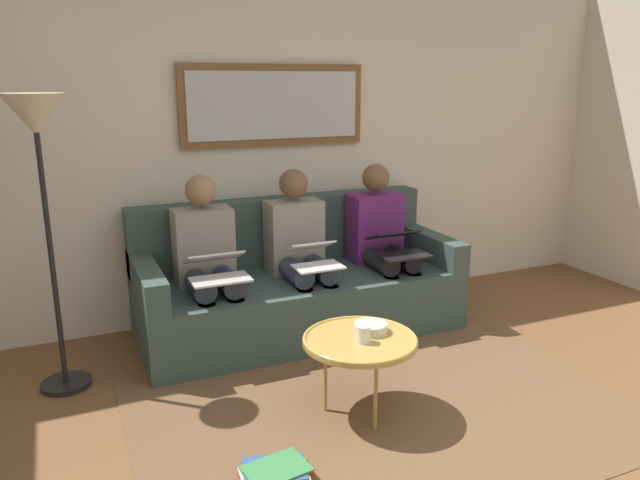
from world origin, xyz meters
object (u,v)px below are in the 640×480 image
object	(u,v)px
bowl	(370,328)
laptop_black	(398,244)
laptop_white	(313,255)
laptop_silver	(217,267)
coffee_table	(360,341)
person_middle	(299,248)
standing_lamp	(39,150)
person_right	(207,259)
cup	(363,334)
magazine_stack	(275,472)
person_left	(381,238)
framed_mirror	(274,105)
couch	(296,286)

from	to	relation	value
bowl	laptop_black	distance (m)	1.11
laptop_white	laptop_silver	xyz separation A→B (m)	(0.64, -0.00, -0.00)
coffee_table	person_middle	size ratio (longest dim) A/B	0.53
coffee_table	standing_lamp	xyz separation A→B (m)	(1.42, -0.95, 0.96)
coffee_table	person_right	world-z (taller)	person_right
cup	laptop_white	size ratio (longest dim) A/B	0.26
cup	person_right	bearing A→B (deg)	-67.03
laptop_white	magazine_stack	size ratio (longest dim) A/B	1.03
person_left	standing_lamp	distance (m)	2.33
framed_mirror	bowl	bearing A→B (deg)	88.62
laptop_silver	standing_lamp	world-z (taller)	standing_lamp
bowl	laptop_silver	world-z (taller)	laptop_silver
person_middle	magazine_stack	xyz separation A→B (m)	(0.72, 1.49, -0.58)
couch	framed_mirror	size ratio (longest dim) A/B	1.61
person_middle	person_right	bearing A→B (deg)	0.00
bowl	laptop_white	xyz separation A→B (m)	(-0.04, -0.86, 0.17)
couch	framed_mirror	xyz separation A→B (m)	(0.00, -0.39, 1.24)
couch	bowl	bearing A→B (deg)	88.16
couch	person_middle	xyz separation A→B (m)	(0.00, 0.07, 0.30)
coffee_table	person_right	bearing A→B (deg)	-65.95
couch	person_middle	bearing A→B (deg)	90.00
cup	laptop_black	distance (m)	1.24
coffee_table	laptop_silver	size ratio (longest dim) A/B	1.69
laptop_silver	person_left	bearing A→B (deg)	-169.47
magazine_stack	person_middle	bearing A→B (deg)	-115.85
couch	standing_lamp	xyz separation A→B (m)	(1.55, 0.27, 1.06)
coffee_table	laptop_white	xyz separation A→B (m)	(-0.13, -0.91, 0.21)
person_middle	person_right	world-z (taller)	same
couch	bowl	distance (m)	1.17
laptop_black	standing_lamp	bearing A→B (deg)	-0.97
person_left	person_right	world-z (taller)	same
laptop_silver	standing_lamp	bearing A→B (deg)	-2.45
laptop_white	person_right	bearing A→B (deg)	-20.50
coffee_table	laptop_black	size ratio (longest dim) A/B	1.64
coffee_table	magazine_stack	distance (m)	0.78
person_left	laptop_silver	xyz separation A→B (m)	(1.28, 0.24, 0.01)
cup	bowl	xyz separation A→B (m)	(-0.10, -0.10, -0.02)
laptop_black	laptop_white	xyz separation A→B (m)	(0.64, 0.00, -0.01)
coffee_table	laptop_silver	xyz separation A→B (m)	(0.51, -0.91, 0.21)
person_right	laptop_white	bearing A→B (deg)	159.50
cup	laptop_black	size ratio (longest dim) A/B	0.25
coffee_table	standing_lamp	bearing A→B (deg)	-33.73
laptop_white	standing_lamp	size ratio (longest dim) A/B	0.21
coffee_table	person_right	distance (m)	1.27
cup	standing_lamp	bearing A→B (deg)	-35.15
laptop_silver	laptop_white	bearing A→B (deg)	179.88
framed_mirror	laptop_white	world-z (taller)	framed_mirror
person_right	laptop_silver	xyz separation A→B (m)	(0.00, 0.24, 0.01)
bowl	magazine_stack	bearing A→B (deg)	29.83
cup	couch	bearing A→B (deg)	-95.99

